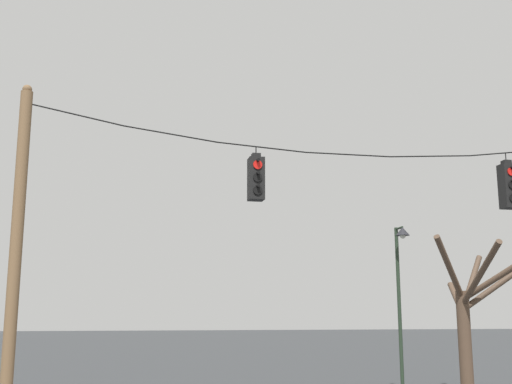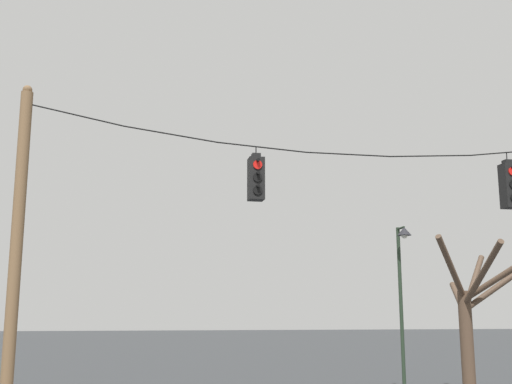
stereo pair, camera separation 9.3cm
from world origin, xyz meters
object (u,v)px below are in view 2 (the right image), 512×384
Objects in this scene: utility_pole_left at (15,259)px; traffic_light_near_right_pole at (509,185)px; street_lamp at (403,273)px; traffic_light_near_left_pole at (256,178)px; bare_tree at (473,312)px.

utility_pole_left is 11.30m from traffic_light_near_right_pole.
traffic_light_near_right_pole reaches higher than street_lamp.
traffic_light_near_left_pole is 0.89× the size of traffic_light_near_right_pole.
traffic_light_near_left_pole is 8.90m from street_lamp.
street_lamp is at bearing 90.50° from traffic_light_near_right_pole.
traffic_light_near_right_pole is at bearing -0.00° from traffic_light_near_left_pole.
utility_pole_left is 1.47× the size of bare_tree.
bare_tree is at bearing 23.45° from utility_pole_left.
street_lamp is (-0.05, 6.23, -1.70)m from traffic_light_near_right_pole.
traffic_light_near_left_pole is at bearing -134.58° from street_lamp.
bare_tree is (2.09, 5.74, -2.96)m from traffic_light_near_right_pole.
utility_pole_left is at bearing -180.00° from traffic_light_near_left_pole.
utility_pole_left reaches higher than traffic_light_near_left_pole.
traffic_light_near_right_pole is (11.13, 0.00, 1.96)m from utility_pole_left.
traffic_light_near_left_pole is (4.94, 0.00, 1.87)m from utility_pole_left.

